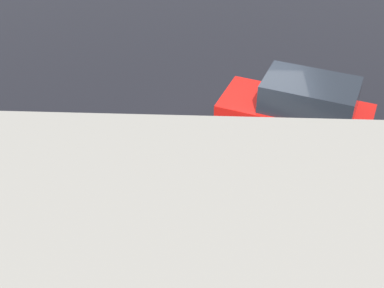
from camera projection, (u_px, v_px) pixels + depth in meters
ground_plane at (256, 144)px, 14.65m from camera, size 60.00×60.00×0.00m
kerb_strip at (266, 263)px, 11.28m from camera, size 24.00×3.20×0.04m
moving_hatchback at (298, 114)px, 13.99m from camera, size 4.25×2.94×2.06m
fire_hydrant at (80, 202)px, 12.22m from camera, size 0.42×0.31×0.80m
pedestrian at (45, 179)px, 12.02m from camera, size 0.30×0.56×1.62m
metal_railing at (333, 282)px, 9.98m from camera, size 11.54×0.04×1.05m
sign_post at (75, 180)px, 11.04m from camera, size 0.07×0.44×2.40m
puddle_patch at (309, 153)px, 14.34m from camera, size 3.40×3.40×0.01m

